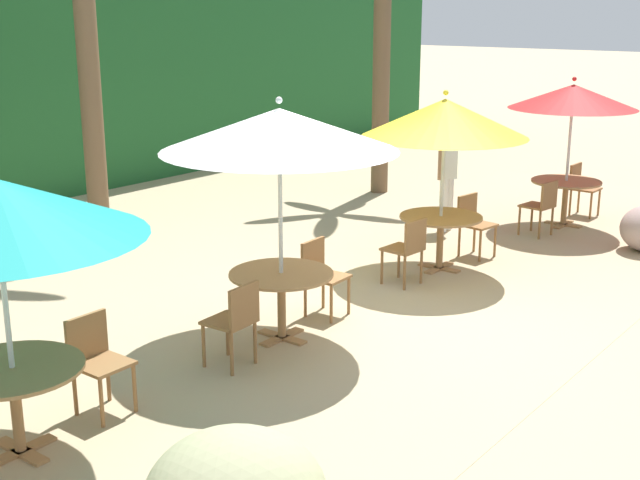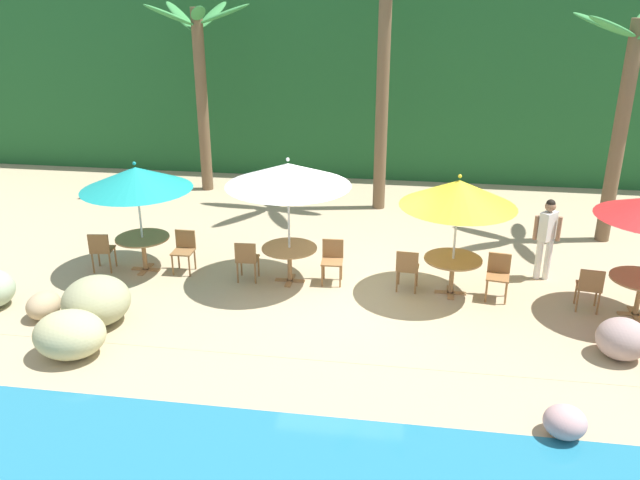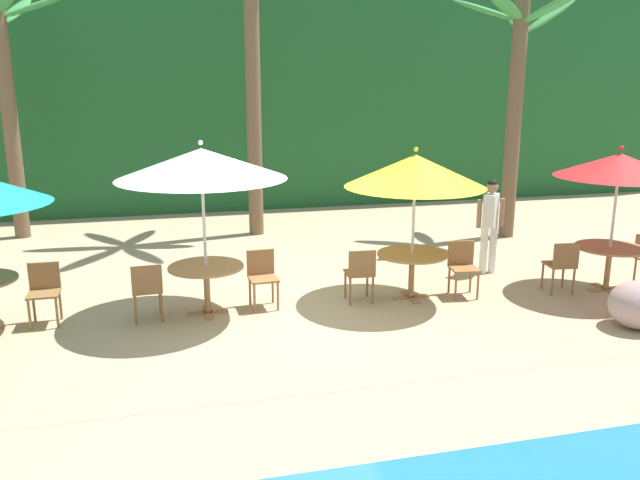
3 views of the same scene
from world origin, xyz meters
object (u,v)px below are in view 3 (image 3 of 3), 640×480
object	(u,v)px
palm_tree_third	(517,81)
dining_table_red	(609,254)
chair_red_inland	(562,263)
dining_table_white	(206,274)
chair_teal_seaward	(44,289)
chair_yellow_seaward	(462,264)
chair_white_inland	(147,288)
umbrella_red	(620,165)
waiter_in_white	(490,219)
chair_yellow_inland	(360,272)
umbrella_yellow	(415,171)
umbrella_white	(201,164)
palm_tree_second	(252,13)
palm_tree_nearest	(6,78)
chair_white_seaward	(262,274)
dining_table_yellow	(412,261)

from	to	relation	value
palm_tree_third	dining_table_red	bearing A→B (deg)	-95.04
chair_red_inland	dining_table_white	bearing A→B (deg)	175.39
chair_teal_seaward	chair_yellow_seaward	distance (m)	6.31
chair_white_inland	umbrella_red	size ratio (longest dim) A/B	0.37
umbrella_red	chair_yellow_seaward	bearing A→B (deg)	171.44
dining_table_white	umbrella_red	world-z (taller)	umbrella_red
dining_table_white	waiter_in_white	world-z (taller)	waiter_in_white
chair_yellow_inland	umbrella_red	xyz separation A→B (m)	(4.14, -0.37, 1.55)
umbrella_yellow	chair_yellow_inland	distance (m)	1.75
chair_teal_seaward	umbrella_white	distance (m)	2.84
umbrella_white	palm_tree_second	bearing A→B (deg)	73.23
waiter_in_white	palm_tree_third	bearing A→B (deg)	54.18
chair_yellow_seaward	palm_tree_third	size ratio (longest dim) A/B	0.17
palm_tree_nearest	umbrella_yellow	bearing A→B (deg)	-41.09
chair_teal_seaward	chair_white_seaward	bearing A→B (deg)	-0.96
umbrella_yellow	chair_yellow_seaward	size ratio (longest dim) A/B	2.75
chair_yellow_inland	chair_red_inland	size ratio (longest dim) A/B	1.00
chair_white_inland	palm_tree_second	size ratio (longest dim) A/B	0.12
dining_table_white	dining_table_red	world-z (taller)	same
chair_white_inland	chair_yellow_seaward	distance (m)	4.89
palm_tree_nearest	chair_yellow_seaward	bearing A→B (deg)	-37.90
chair_teal_seaward	umbrella_yellow	bearing A→B (deg)	-2.73
palm_tree_second	waiter_in_white	bearing A→B (deg)	-48.59
umbrella_white	chair_yellow_inland	xyz separation A→B (m)	(2.33, -0.10, -1.72)
umbrella_white	waiter_in_white	xyz separation A→B (m)	(5.03, 0.88, -1.25)
chair_white_inland	palm_tree_nearest	xyz separation A→B (m)	(-2.74, 5.97, 2.90)
chair_yellow_inland	umbrella_yellow	bearing A→B (deg)	1.89
umbrella_red	dining_table_red	world-z (taller)	umbrella_red
dining_table_white	umbrella_red	distance (m)	6.65
umbrella_white	umbrella_red	world-z (taller)	umbrella_white
waiter_in_white	dining_table_red	bearing A→B (deg)	-43.26
dining_table_white	palm_tree_nearest	xyz separation A→B (m)	(-3.59, 5.83, 2.80)
chair_teal_seaward	chair_white_inland	bearing A→B (deg)	-12.79
chair_yellow_inland	palm_tree_third	distance (m)	6.31
umbrella_red	dining_table_yellow	bearing A→B (deg)	173.10
chair_white_inland	palm_tree_nearest	world-z (taller)	palm_tree_nearest
dining_table_red	palm_tree_second	size ratio (longest dim) A/B	0.15
palm_tree_second	palm_tree_third	world-z (taller)	palm_tree_second
umbrella_red	dining_table_red	distance (m)	1.45
dining_table_yellow	umbrella_white	bearing A→B (deg)	178.64
umbrella_yellow	chair_red_inland	world-z (taller)	umbrella_yellow
umbrella_yellow	umbrella_red	distance (m)	3.31
chair_teal_seaward	dining_table_white	size ratio (longest dim) A/B	0.79
palm_tree_third	chair_yellow_inland	bearing A→B (deg)	-142.42
palm_tree_nearest	waiter_in_white	bearing A→B (deg)	-29.88
waiter_in_white	chair_yellow_inland	bearing A→B (deg)	-159.96
palm_tree_third	palm_tree_nearest	bearing A→B (deg)	166.51
dining_table_yellow	palm_tree_second	bearing A→B (deg)	108.92
umbrella_white	dining_table_red	bearing A→B (deg)	-4.18
chair_white_inland	umbrella_yellow	xyz separation A→B (m)	(4.03, 0.06, 1.52)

